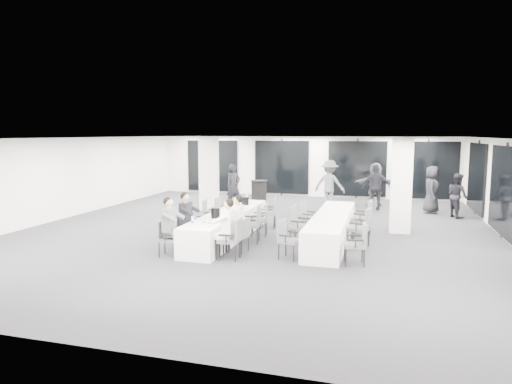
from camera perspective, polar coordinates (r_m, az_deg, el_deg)
room at (r=14.61m, az=4.57°, el=1.20°), size 14.04×16.04×2.84m
column_left at (r=17.65m, az=-5.90°, el=2.28°), size 0.60×0.60×2.80m
column_right at (r=14.23m, az=17.69°, el=0.76°), size 0.60×0.60×2.80m
banquet_table_main at (r=12.89m, az=-3.55°, el=-4.18°), size 0.90×5.00×0.75m
banquet_table_side at (r=12.68m, az=9.41°, el=-4.46°), size 0.90×5.00×0.75m
cocktail_table at (r=18.98m, az=0.37°, el=-0.03°), size 0.72×0.72×1.00m
chair_main_left_near at (r=11.25m, az=-11.20°, el=-5.41°), size 0.48×0.52×0.86m
chair_main_left_second at (r=12.09m, az=-9.16°, el=-4.40°), size 0.46×0.52×0.89m
chair_main_left_mid at (r=12.78m, az=-7.70°, el=-3.59°), size 0.58×0.60×0.94m
chair_main_left_fourth at (r=13.79m, az=-5.86°, el=-2.72°), size 0.57×0.60×0.96m
chair_main_left_far at (r=14.76m, az=-4.35°, el=-2.20°), size 0.45×0.51×0.89m
chair_main_right_near at (r=10.71m, az=-2.93°, el=-5.57°), size 0.52×0.57×0.97m
chair_main_right_second at (r=11.37m, az=-1.86°, el=-5.14°), size 0.51×0.54×0.86m
chair_main_right_mid at (r=12.34m, az=-0.31°, el=-3.70°), size 0.59×0.63×1.02m
chair_main_right_fourth at (r=13.20m, az=0.75°, el=-3.16°), size 0.56×0.59×0.95m
chair_main_right_far at (r=14.19m, az=1.86°, el=-2.35°), size 0.56×0.60×0.98m
chair_side_left_near at (r=10.85m, az=3.87°, el=-5.59°), size 0.56×0.58×0.91m
chair_side_left_mid at (r=12.24m, az=5.25°, el=-3.84°), size 0.58×0.62×1.01m
chair_side_left_far at (r=13.70m, az=6.43°, el=-2.91°), size 0.52×0.56×0.91m
chair_side_right_near at (r=10.55m, az=12.67°, el=-6.03°), size 0.54×0.58×0.95m
chair_side_right_mid at (r=12.10m, az=13.14°, el=-4.09°), size 0.61×0.65×1.03m
chair_side_right_far at (r=13.48m, az=13.43°, el=-2.90°), size 0.58×0.63×1.04m
seated_guest_a at (r=11.12m, az=-10.50°, el=-3.84°), size 0.50×0.38×1.44m
seated_guest_b at (r=11.97m, az=-8.48°, el=-3.01°), size 0.50×0.38×1.44m
seated_guest_c at (r=10.71m, az=-3.80°, el=-4.17°), size 0.50×0.38×1.44m
seated_guest_d at (r=11.37m, az=-2.60°, el=-3.48°), size 0.50×0.38×1.44m
standing_guest_a at (r=18.00m, az=-2.85°, el=1.11°), size 0.90×0.93×1.98m
standing_guest_c at (r=18.34m, az=9.18°, el=1.39°), size 1.48×0.92×2.14m
standing_guest_d at (r=18.09m, az=14.78°, el=0.96°), size 1.28×0.84×2.02m
standing_guest_e at (r=18.06m, az=21.13°, el=0.64°), size 0.69×1.02×1.99m
standing_guest_f at (r=19.16m, az=14.68°, el=1.29°), size 1.95×1.06×2.01m
standing_guest_g at (r=19.79m, az=-6.32°, el=1.30°), size 0.71×0.61×1.75m
standing_guest_h at (r=17.47m, az=23.88°, el=-0.05°), size 0.85×1.00×1.78m
ice_bucket_near at (r=11.96m, az=-5.09°, el=-2.61°), size 0.24×0.24×0.27m
ice_bucket_far at (r=14.07m, az=-1.36°, el=-1.11°), size 0.23×0.23×0.26m
water_bottle_a at (r=11.08m, az=-7.94°, el=-3.61°), size 0.07×0.07×0.21m
water_bottle_b at (r=13.35m, az=-2.36°, el=-1.63°), size 0.07×0.07×0.23m
water_bottle_c at (r=14.79m, az=-1.14°, el=-0.77°), size 0.07×0.07×0.22m
plate_a at (r=11.40m, az=-6.50°, el=-3.76°), size 0.19×0.19×0.03m
plate_b at (r=11.26m, az=-5.77°, el=-3.89°), size 0.21×0.21×0.03m
plate_c at (r=12.53m, az=-3.80°, el=-2.72°), size 0.19×0.19×0.03m
wine_glass at (r=10.87m, az=-5.98°, el=-3.64°), size 0.07×0.07×0.18m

